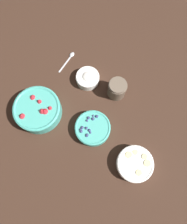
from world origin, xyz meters
The scene contains 7 objects.
ground_plane centered at (0.00, 0.00, 0.00)m, with size 4.00×4.00×0.00m, color #382319.
bowl_strawberries centered at (-0.27, -0.13, 0.04)m, with size 0.22×0.22×0.09m.
bowl_blueberries centered at (0.01, -0.09, 0.03)m, with size 0.17×0.17×0.06m.
bowl_bananas centered at (0.25, -0.15, 0.03)m, with size 0.16×0.16×0.05m.
bowl_cream centered at (-0.13, 0.13, 0.03)m, with size 0.12×0.12×0.06m.
jar_chocolate centered at (0.03, 0.13, 0.05)m, with size 0.09×0.09×0.10m.
spoon centered at (-0.28, 0.20, 0.00)m, with size 0.03×0.14×0.01m.
Camera 1 is at (0.11, -0.30, 1.03)m, focal length 35.00 mm.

